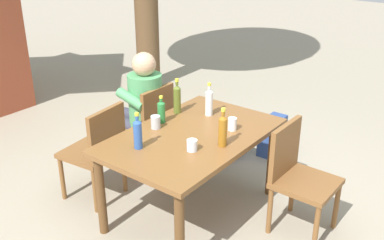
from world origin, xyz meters
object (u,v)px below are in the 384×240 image
dining_table (192,144)px  bottle_olive (177,98)px  person_in_white_shirt (140,105)px  bottle_blue (138,133)px  backpack_by_far_side (273,136)px  chair_near_right (297,173)px  bottle_amber (223,130)px  cup_white (232,124)px  cup_steel (156,122)px  chair_far_right (149,124)px  bottle_green (161,111)px  bottle_clear (209,101)px  backpack_by_near_side (230,134)px  cup_glass (192,145)px  chair_far_left (98,148)px

dining_table → bottle_olive: bearing=53.9°
person_in_white_shirt → bottle_blue: 1.05m
person_in_white_shirt → backpack_by_far_side: bearing=-41.6°
chair_near_right → bottle_amber: size_ratio=2.88×
chair_near_right → cup_white: 0.63m
bottle_blue → backpack_by_far_side: 1.91m
bottle_blue → cup_steel: bearing=21.2°
chair_far_right → bottle_olive: bottle_olive is taller
bottle_green → chair_far_right: bearing=55.0°
bottle_clear → backpack_by_near_side: bearing=17.2°
cup_steel → chair_far_right: bearing=48.2°
bottle_clear → cup_steel: 0.52m
person_in_white_shirt → cup_white: bearing=-93.7°
chair_far_right → cup_white: bearing=-94.2°
dining_table → cup_steel: bearing=106.4°
bottle_olive → backpack_by_far_side: size_ratio=0.78×
chair_near_right → backpack_by_far_side: (1.03, 0.73, -0.30)m
bottle_olive → cup_steel: size_ratio=2.96×
cup_glass → bottle_blue: bearing=121.8°
backpack_by_far_side → backpack_by_near_side: bearing=126.5°
person_in_white_shirt → bottle_amber: person_in_white_shirt is taller
bottle_green → cup_glass: bearing=-116.1°
bottle_blue → backpack_by_far_side: bearing=-6.6°
dining_table → bottle_amber: (-0.02, -0.30, 0.22)m
chair_near_right → cup_steel: (-0.41, 1.06, 0.29)m
person_in_white_shirt → backpack_by_near_side: bearing=-35.8°
chair_near_right → backpack_by_far_side: 1.29m
dining_table → chair_far_right: size_ratio=1.66×
cup_steel → cup_glass: cup_steel is taller
dining_table → cup_white: cup_white is taller
dining_table → cup_glass: size_ratio=17.13×
person_in_white_shirt → bottle_clear: (0.07, -0.76, 0.19)m
chair_near_right → cup_glass: size_ratio=10.32×
person_in_white_shirt → bottle_green: bearing=-119.1°
person_in_white_shirt → chair_near_right: bearing=-90.0°
person_in_white_shirt → cup_steel: (-0.41, -0.57, 0.12)m
bottle_olive → bottle_green: 0.24m
backpack_by_far_side → chair_far_right: bearing=142.0°
cup_white → bottle_green: bearing=112.5°
dining_table → cup_glass: (-0.22, -0.17, 0.13)m
cup_steel → backpack_by_near_side: cup_steel is taller
chair_far_left → bottle_clear: bearing=-42.6°
person_in_white_shirt → bottle_olive: (-0.06, -0.51, 0.20)m
bottle_amber → cup_white: bearing=18.0°
chair_far_right → backpack_by_far_side: size_ratio=2.19×
chair_far_right → dining_table: bearing=-113.1°
bottle_clear → dining_table: bearing=-163.6°
bottle_clear → bottle_olive: bottle_olive is taller
chair_far_right → bottle_amber: (-0.35, -1.07, 0.37)m
chair_far_left → backpack_by_near_side: bearing=-17.3°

